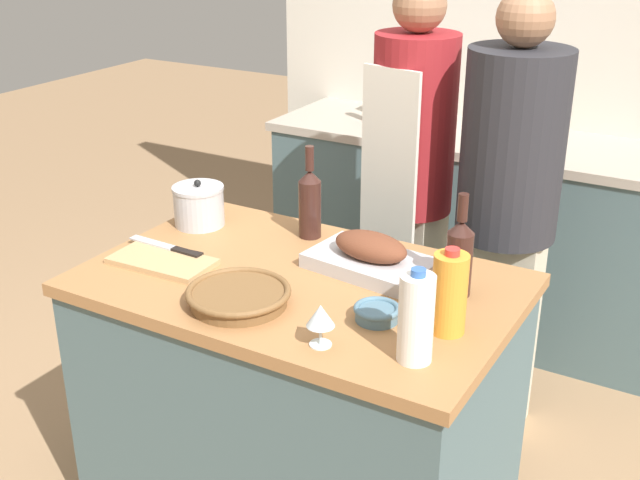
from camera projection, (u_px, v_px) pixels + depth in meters
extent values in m
cube|color=#4C666B|center=(301.00, 407.00, 2.58)|extent=(1.25, 0.80, 0.85)
cube|color=#A37042|center=(299.00, 285.00, 2.41)|extent=(1.29, 0.82, 0.04)
cube|color=#4C666B|center=(473.00, 234.00, 3.83)|extent=(1.90, 0.58, 0.90)
cube|color=#ADA393|center=(481.00, 140.00, 3.64)|extent=(1.96, 0.60, 0.04)
cube|color=silver|center=(512.00, 48.00, 3.78)|extent=(2.46, 0.10, 2.55)
cube|color=#BCBCC1|center=(370.00, 263.00, 2.45)|extent=(0.40, 0.27, 0.04)
ellipsoid|color=brown|center=(371.00, 246.00, 2.42)|extent=(0.26, 0.17, 0.08)
cylinder|color=brown|center=(239.00, 298.00, 2.24)|extent=(0.27, 0.27, 0.04)
torus|color=brown|center=(238.00, 292.00, 2.23)|extent=(0.30, 0.30, 0.02)
cube|color=tan|center=(162.00, 261.00, 2.49)|extent=(0.33, 0.18, 0.02)
cylinder|color=#B7B7BC|center=(199.00, 207.00, 2.77)|extent=(0.17, 0.17, 0.13)
cylinder|color=#B7B7BC|center=(198.00, 188.00, 2.74)|extent=(0.18, 0.18, 0.01)
sphere|color=black|center=(197.00, 183.00, 2.73)|extent=(0.02, 0.02, 0.02)
cylinder|color=slate|center=(377.00, 314.00, 2.16)|extent=(0.12, 0.12, 0.03)
torus|color=slate|center=(377.00, 309.00, 2.15)|extent=(0.13, 0.13, 0.02)
cylinder|color=orange|center=(449.00, 294.00, 2.07)|extent=(0.09, 0.09, 0.22)
cylinder|color=red|center=(452.00, 252.00, 2.02)|extent=(0.04, 0.04, 0.02)
cylinder|color=white|center=(416.00, 319.00, 1.94)|extent=(0.09, 0.09, 0.23)
cylinder|color=#3360B2|center=(419.00, 273.00, 1.89)|extent=(0.04, 0.04, 0.02)
cylinder|color=#381E19|center=(459.00, 264.00, 2.27)|extent=(0.08, 0.08, 0.19)
cone|color=#381E19|center=(461.00, 227.00, 2.23)|extent=(0.08, 0.08, 0.04)
cylinder|color=#381E19|center=(463.00, 207.00, 2.20)|extent=(0.03, 0.03, 0.08)
cylinder|color=#381E19|center=(310.00, 209.00, 2.66)|extent=(0.08, 0.08, 0.20)
cone|color=#381E19|center=(310.00, 176.00, 2.61)|extent=(0.08, 0.08, 0.04)
cylinder|color=#381E19|center=(310.00, 158.00, 2.59)|extent=(0.03, 0.03, 0.08)
cylinder|color=silver|center=(321.00, 344.00, 2.05)|extent=(0.06, 0.06, 0.00)
cylinder|color=silver|center=(321.00, 335.00, 2.03)|extent=(0.01, 0.01, 0.05)
cone|color=silver|center=(321.00, 315.00, 2.01)|extent=(0.07, 0.07, 0.06)
cube|color=#B7B7BC|center=(153.00, 243.00, 2.59)|extent=(0.18, 0.04, 0.01)
cube|color=black|center=(186.00, 252.00, 2.53)|extent=(0.11, 0.03, 0.01)
cube|color=#B7B7BC|center=(166.00, 248.00, 2.60)|extent=(0.12, 0.04, 0.01)
cube|color=black|center=(192.00, 253.00, 2.56)|extent=(0.08, 0.03, 0.01)
cube|color=silver|center=(417.00, 118.00, 3.80)|extent=(0.18, 0.14, 0.06)
cylinder|color=#B7B7BC|center=(414.00, 99.00, 3.78)|extent=(0.13, 0.13, 0.11)
cube|color=silver|center=(431.00, 93.00, 3.72)|extent=(0.05, 0.08, 0.19)
cube|color=silver|center=(420.00, 60.00, 3.69)|extent=(0.17, 0.08, 0.10)
cylinder|color=maroon|center=(374.00, 102.00, 3.81)|extent=(0.05, 0.05, 0.20)
cylinder|color=black|center=(375.00, 79.00, 3.76)|extent=(0.02, 0.02, 0.02)
cylinder|color=#B28E2D|center=(530.00, 114.00, 3.61)|extent=(0.07, 0.07, 0.19)
cylinder|color=black|center=(533.00, 91.00, 3.57)|extent=(0.03, 0.03, 0.02)
cube|color=beige|center=(406.00, 300.00, 3.31)|extent=(0.28, 0.22, 0.81)
cylinder|color=maroon|center=(414.00, 125.00, 3.01)|extent=(0.32, 0.32, 0.68)
sphere|color=#996B4C|center=(420.00, 5.00, 2.84)|extent=(0.20, 0.20, 0.20)
cube|color=silver|center=(388.00, 183.00, 2.98)|extent=(0.25, 0.06, 0.86)
cube|color=beige|center=(495.00, 330.00, 3.08)|extent=(0.29, 0.20, 0.81)
cylinder|color=#28282D|center=(513.00, 145.00, 2.79)|extent=(0.36, 0.36, 0.67)
sphere|color=#996B4C|center=(526.00, 18.00, 2.62)|extent=(0.19, 0.19, 0.19)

